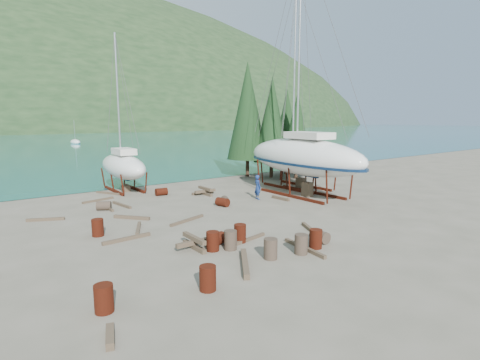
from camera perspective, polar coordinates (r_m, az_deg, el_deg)
ground at (r=21.19m, az=1.06°, el=-6.74°), size 600.00×600.00×0.00m
far_house_right at (r=210.41m, az=-25.52°, el=7.57°), size 6.60×5.60×5.60m
cypress_near_right at (r=37.61m, az=4.89°, el=9.14°), size 3.60×3.60×10.00m
cypress_mid_right at (r=37.21m, az=8.68°, el=7.73°), size 3.06×3.06×8.50m
cypress_back_left at (r=38.19m, az=1.17°, el=10.48°), size 4.14×4.14×11.50m
cypress_far_right at (r=40.39m, az=7.13°, el=8.29°), size 3.24×3.24×9.00m
moored_boat_mid at (r=98.81m, az=-23.80°, el=5.30°), size 2.00×5.00×6.05m
large_sailboat_near at (r=29.03m, az=9.51°, el=3.59°), size 4.30×12.21×18.90m
large_sailboat_far at (r=32.10m, az=8.71°, el=3.62°), size 6.74×11.03×16.82m
small_sailboat_shore at (r=32.07m, az=-17.39°, el=2.06°), size 2.64×7.90×12.54m
worker at (r=27.52m, az=2.71°, el=-1.10°), size 0.54×0.73×1.81m
drum_0 at (r=12.66m, az=-20.04°, el=-16.59°), size 0.58×0.58×0.88m
drum_1 at (r=18.54m, az=12.06°, el=-8.38°), size 0.63×0.91×0.58m
drum_4 at (r=29.57m, az=-11.89°, el=-1.77°), size 0.93×0.66×0.58m
drum_5 at (r=17.12m, az=-1.46°, el=-9.14°), size 0.58×0.58×0.88m
drum_6 at (r=25.40m, az=-2.68°, el=-3.38°), size 0.79×1.00×0.58m
drum_7 at (r=17.63m, az=11.47°, el=-8.78°), size 0.58×0.58×0.88m
drum_8 at (r=20.32m, az=-20.87°, el=-6.79°), size 0.58×0.58×0.88m
drum_9 at (r=25.87m, az=-20.04°, el=-3.71°), size 1.05×0.94×0.58m
drum_10 at (r=17.01m, az=-4.18°, el=-9.28°), size 0.58×0.58×0.88m
drum_11 at (r=25.77m, az=-2.27°, el=-3.19°), size 0.91×1.05×0.58m
drum_12 at (r=17.71m, az=-3.55°, el=-9.03°), size 1.03×0.87×0.58m
drum_13 at (r=13.33m, az=-4.94°, el=-14.67°), size 0.58×0.58×0.88m
drum_14 at (r=18.08m, az=0.01°, el=-8.12°), size 0.58×0.58×0.88m
drum_16 at (r=16.08m, az=4.67°, el=-10.41°), size 0.58×0.58×0.88m
drum_17 at (r=16.79m, az=9.29°, el=-9.63°), size 0.58×0.58×0.88m
timber_0 at (r=28.87m, az=-20.81°, el=-2.89°), size 2.37×0.68×0.14m
timber_1 at (r=27.65m, az=6.20°, el=-2.79°), size 0.30×1.62×0.19m
timber_3 at (r=18.26m, az=0.95°, el=-9.16°), size 2.70×0.69×0.15m
timber_4 at (r=20.81m, az=-15.23°, el=-7.13°), size 1.10×2.10×0.17m
timber_5 at (r=17.43m, az=9.78°, el=-10.18°), size 0.51×2.75×0.16m
timber_6 at (r=29.66m, az=-5.70°, el=-1.96°), size 1.82×0.38×0.19m
timber_7 at (r=20.46m, az=10.47°, el=-7.24°), size 1.02×1.77×0.17m
timber_8 at (r=23.13m, az=-16.18°, el=-5.51°), size 1.60×1.90×0.19m
timber_9 at (r=31.33m, az=-19.46°, el=-1.89°), size 1.26×2.12×0.15m
timber_10 at (r=26.72m, az=-17.58°, el=-3.63°), size 0.50×2.36×0.16m
timber_11 at (r=21.92m, az=-8.03°, el=-6.09°), size 2.60×0.98×0.15m
timber_12 at (r=19.26m, az=-16.85°, el=-8.55°), size 2.44×0.31×0.17m
timber_13 at (r=11.36m, az=-19.20°, el=-21.59°), size 0.53×1.06×0.22m
timber_15 at (r=26.55m, az=-19.82°, el=-3.85°), size 0.19×2.85×0.15m
timber_16 at (r=15.43m, az=0.76°, el=-12.53°), size 1.79×2.43×0.23m
timber_17 at (r=24.62m, az=-27.51°, el=-5.34°), size 1.95×1.02×0.16m
timber_pile_fore at (r=17.36m, az=-7.01°, el=-9.43°), size 1.80×1.80×0.60m
timber_pile_aft at (r=29.29m, az=-5.33°, el=-1.69°), size 1.80×1.80×0.60m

